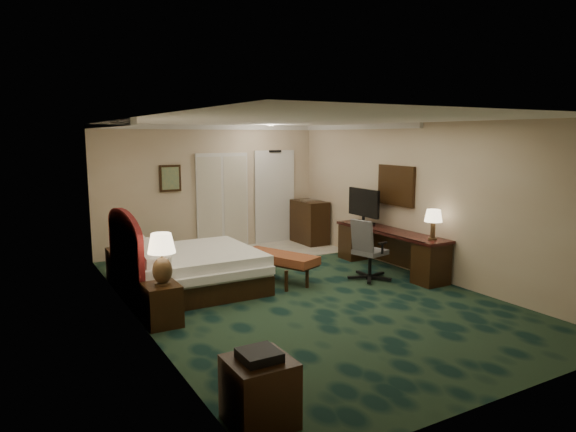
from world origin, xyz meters
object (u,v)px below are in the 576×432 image
bed (192,271)px  nightstand_near (162,305)px  minibar (310,222)px  lamp_near (162,259)px  tv (364,207)px  side_table (260,392)px  bed_bench (279,267)px  nightstand_far (122,265)px  desk (389,250)px  lamp_far (122,231)px  desk_chair (370,249)px

bed → nightstand_near: 1.55m
nightstand_near → minibar: (4.45, 3.45, 0.22)m
nightstand_near → minibar: minibar is taller
bed → minibar: bearing=31.1°
lamp_near → tv: 4.64m
bed → side_table: (-0.81, -4.03, -0.03)m
bed_bench → side_table: bearing=-143.9°
side_table → bed_bench: bearing=59.2°
minibar → bed: bearing=-148.9°
nightstand_far → minibar: bearing=12.6°
lamp_near → desk: size_ratio=0.26×
lamp_near → minibar: (4.43, 3.47, -0.40)m
bed_bench → lamp_near: bearing=-177.7°
lamp_far → side_table: size_ratio=1.04×
nightstand_far → lamp_far: size_ratio=0.89×
bed → bed_bench: size_ratio=1.42×
bed → desk: desk is taller
side_table → nightstand_near: bearing=91.3°
side_table → lamp_near: bearing=90.9°
bed → nightstand_far: 1.45m
bed → side_table: bearing=-101.3°
nightstand_far → desk_chair: bearing=-29.2°
lamp_far → desk_chair: 4.28m
nightstand_near → bed_bench: 2.58m
nightstand_near → desk_chair: size_ratio=0.51×
bed → lamp_near: (-0.85, -1.31, 0.57)m
bed_bench → minibar: size_ratio=1.43×
desk_chair → minibar: bearing=63.2°
bed_bench → tv: size_ratio=1.57×
nightstand_far → lamp_far: bearing=11.5°
bed_bench → desk: size_ratio=0.54×
nightstand_far → tv: (4.42, -1.03, 0.83)m
nightstand_near → lamp_far: lamp_far is taller
nightstand_far → minibar: (4.45, 0.99, 0.22)m
desk → desk_chair: desk_chair is taller
lamp_far → minibar: (4.42, 0.99, -0.36)m
nightstand_near → desk_chair: (3.75, 0.36, 0.26)m
nightstand_near → tv: tv is taller
bed_bench → minibar: bearing=25.3°
bed → lamp_far: size_ratio=3.29×
nightstand_far → lamp_far: 0.58m
lamp_near → lamp_far: size_ratio=1.11×
side_table → desk: 5.57m
side_table → desk: size_ratio=0.22×
desk_chair → minibar: size_ratio=1.08×
nightstand_far → lamp_near: lamp_near is taller
lamp_near → desk_chair: size_ratio=0.64×
lamp_far → bed_bench: (2.31, -1.38, -0.61)m
lamp_far → bed_bench: size_ratio=0.43×
nightstand_far → bed_bench: size_ratio=0.38×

